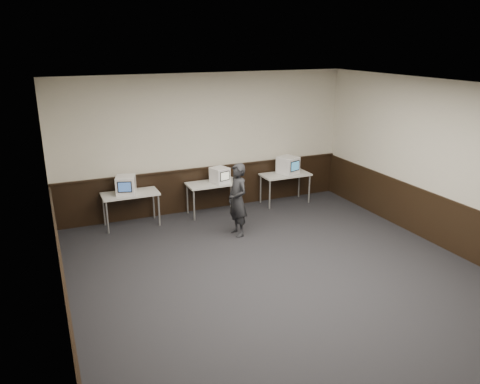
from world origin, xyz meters
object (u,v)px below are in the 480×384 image
(emac_left, at_px, (126,185))
(emac_center, at_px, (220,175))
(desk_center, at_px, (213,186))
(emac_right, at_px, (288,165))
(desk_left, at_px, (130,196))
(person, at_px, (238,200))
(desk_right, at_px, (285,177))

(emac_left, xyz_separation_m, emac_center, (2.14, -0.02, -0.02))
(desk_center, xyz_separation_m, emac_right, (1.97, 0.00, 0.28))
(desk_left, bearing_deg, person, -35.69)
(desk_left, height_order, person, person)
(desk_left, xyz_separation_m, desk_right, (3.80, 0.00, 0.00))
(emac_left, xyz_separation_m, person, (2.01, -1.36, -0.18))
(desk_center, height_order, emac_right, emac_right)
(desk_center, xyz_separation_m, desk_right, (1.90, 0.00, 0.00))
(desk_left, height_order, emac_center, emac_center)
(desk_left, relative_size, desk_center, 1.00)
(desk_left, distance_m, emac_center, 2.07)
(desk_right, xyz_separation_m, emac_center, (-1.74, -0.04, 0.25))
(emac_left, height_order, emac_right, emac_right)
(emac_left, relative_size, emac_right, 0.91)
(person, bearing_deg, emac_right, 118.93)
(desk_left, distance_m, person, 2.37)
(desk_left, relative_size, emac_right, 2.13)
(desk_right, relative_size, emac_left, 2.34)
(desk_center, bearing_deg, person, -88.86)
(emac_right, xyz_separation_m, person, (-1.94, -1.39, -0.20))
(person, bearing_deg, desk_left, -132.31)
(desk_left, distance_m, emac_left, 0.28)
(emac_right, relative_size, person, 0.37)
(desk_right, height_order, person, person)
(desk_center, xyz_separation_m, emac_left, (-1.98, -0.03, 0.27))
(desk_right, bearing_deg, desk_left, 180.00)
(desk_left, xyz_separation_m, emac_right, (3.87, 0.00, 0.28))
(emac_left, relative_size, person, 0.33)
(desk_center, distance_m, emac_left, 2.00)
(emac_left, relative_size, emac_center, 1.11)
(desk_center, distance_m, emac_center, 0.30)
(desk_center, bearing_deg, emac_left, -179.19)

